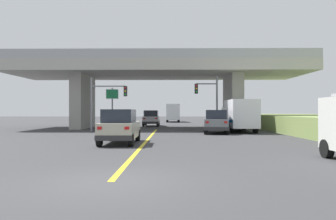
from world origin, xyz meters
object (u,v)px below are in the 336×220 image
traffic_signal_farside (104,98)px  highway_sign (112,99)px  suv_crossing (216,122)px  semi_truck_distant (173,113)px  suv_lead (120,126)px  box_truck (239,115)px  sedan_oncoming (151,118)px  traffic_signal_nearside (209,97)px

traffic_signal_farside → highway_sign: bearing=88.4°
suv_crossing → semi_truck_distant: semi_truck_distant is taller
suv_lead → semi_truck_distant: bearing=85.2°
suv_lead → box_truck: bearing=49.4°
traffic_signal_farside → suv_lead: bearing=-73.5°
box_truck → highway_sign: size_ratio=1.50×
traffic_signal_farside → semi_truck_distant: traffic_signal_farside is taller
highway_sign → semi_truck_distant: 24.35m
box_truck → semi_truck_distant: 27.94m
highway_sign → suv_lead: bearing=-77.5°
sedan_oncoming → traffic_signal_nearside: traffic_signal_nearside is taller
highway_sign → sedan_oncoming: bearing=65.2°
suv_lead → traffic_signal_nearside: (6.69, 12.21, 2.29)m
box_truck → traffic_signal_nearside: 3.42m
traffic_signal_farside → highway_sign: (0.09, 3.41, -0.03)m
box_truck → sedan_oncoming: 14.67m
suv_crossing → sedan_oncoming: bearing=122.8°
traffic_signal_nearside → highway_sign: 10.23m
sedan_oncoming → traffic_signal_nearside: 12.27m
box_truck → suv_crossing: bearing=-141.1°
suv_crossing → suv_lead: bearing=-120.6°
box_truck → sedan_oncoming: (-8.94, 11.62, -0.54)m
sedan_oncoming → traffic_signal_farside: traffic_signal_farside is taller
traffic_signal_farside → semi_truck_distant: size_ratio=0.74×
box_truck → traffic_signal_nearside: size_ratio=1.23×
sedan_oncoming → semi_truck_distant: size_ratio=0.67×
traffic_signal_farside → highway_sign: traffic_signal_farside is taller
suv_lead → sedan_oncoming: size_ratio=0.99×
suv_lead → sedan_oncoming: 22.46m
suv_crossing → highway_sign: highway_sign is taller
highway_sign → box_truck: bearing=-16.9°
highway_sign → semi_truck_distant: (6.42, 23.44, -1.50)m
box_truck → semi_truck_distant: size_ratio=0.96×
sedan_oncoming → semi_truck_distant: semi_truck_distant is taller
suv_lead → traffic_signal_nearside: traffic_signal_nearside is taller
sedan_oncoming → box_truck: bearing=-52.4°
suv_lead → traffic_signal_farside: (-3.33, 11.25, 2.18)m
suv_lead → highway_sign: size_ratio=1.04×
semi_truck_distant → traffic_signal_farside: bearing=-103.6°
suv_lead → box_truck: size_ratio=0.69×
traffic_signal_farside → traffic_signal_nearside: bearing=5.5°
box_truck → sedan_oncoming: box_truck is taller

